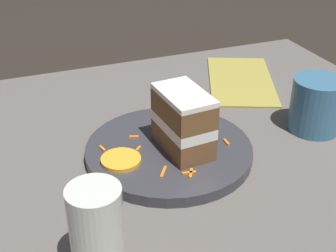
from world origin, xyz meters
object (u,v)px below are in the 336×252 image
Objects in this scene: cake_slice at (183,121)px; cream_dollop at (191,108)px; drinking_glass at (97,237)px; menu_card at (241,80)px; orange_garnish at (121,160)px; coffee_mug at (317,103)px; plate at (168,149)px.

cake_slice is 2.34× the size of cream_dollop.
menu_card is (-0.41, -0.40, -0.05)m from drinking_glass.
menu_card is at bearing -142.58° from cream_dollop.
orange_garnish is 0.24× the size of menu_card.
orange_garnish is at bearing 175.10° from cake_slice.
drinking_glass is 1.22× the size of coffee_mug.
menu_card is (-0.18, -0.14, -0.03)m from cream_dollop.
drinking_glass reaches higher than orange_garnish.
cream_dollop is at bearing -149.64° from orange_garnish.
cream_dollop is (-0.05, -0.09, -0.03)m from cake_slice.
plate is 4.37× the size of orange_garnish.
orange_garnish is (0.15, 0.09, -0.02)m from cream_dollop.
cream_dollop is 0.41× the size of drinking_glass.
coffee_mug is at bearing 176.31° from plate.
orange_garnish reaches higher than menu_card.
cream_dollop is 0.49× the size of coffee_mug.
coffee_mug reaches higher than cream_dollop.
cake_slice is 0.11m from orange_garnish.
cake_slice reaches higher than drinking_glass.
menu_card is (-0.23, -0.23, -0.06)m from cake_slice.
cake_slice is at bearing 59.76° from cream_dollop.
drinking_glass is 0.46× the size of menu_card.
cream_dollop is 0.76× the size of orange_garnish.
cake_slice is 0.11m from cream_dollop.
orange_garnish is at bearing 30.36° from cream_dollop.
coffee_mug is (-0.35, -0.00, 0.03)m from orange_garnish.
plate is at bearing -3.69° from coffee_mug.
orange_garnish is (0.10, -0.00, -0.05)m from cake_slice.
cake_slice is at bearing 68.09° from menu_card.
coffee_mug is at bearing -157.21° from drinking_glass.
orange_garnish is 0.35m from coffee_mug.
drinking_glass is (0.08, 0.18, 0.03)m from orange_garnish.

